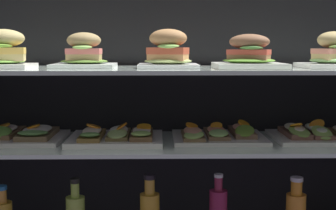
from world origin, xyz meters
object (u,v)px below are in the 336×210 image
(plated_roll_sandwich_mid_right, at_px, (169,53))
(open_sandwich_tray_near_right_corner, at_px, (318,134))
(plated_roll_sandwich_center, at_px, (249,57))
(open_sandwich_tray_mid_left, at_px, (116,136))
(plated_roll_sandwich_near_left_corner, at_px, (333,55))
(open_sandwich_tray_center, at_px, (219,134))
(open_sandwich_tray_far_right, at_px, (19,135))
(plated_roll_sandwich_right_of_center, at_px, (84,55))
(plated_roll_sandwich_far_right, at_px, (3,52))

(plated_roll_sandwich_mid_right, height_order, open_sandwich_tray_near_right_corner, plated_roll_sandwich_mid_right)
(plated_roll_sandwich_mid_right, height_order, plated_roll_sandwich_center, plated_roll_sandwich_mid_right)
(open_sandwich_tray_near_right_corner, bearing_deg, open_sandwich_tray_mid_left, -177.81)
(plated_roll_sandwich_near_left_corner, relative_size, open_sandwich_tray_center, 0.66)
(plated_roll_sandwich_near_left_corner, xyz_separation_m, open_sandwich_tray_mid_left, (-0.67, 0.02, -0.25))
(open_sandwich_tray_far_right, distance_m, open_sandwich_tray_center, 0.64)
(open_sandwich_tray_mid_left, bearing_deg, plated_roll_sandwich_mid_right, -2.40)
(open_sandwich_tray_center, height_order, open_sandwich_tray_near_right_corner, open_sandwich_tray_near_right_corner)
(plated_roll_sandwich_near_left_corner, height_order, open_sandwich_tray_center, plated_roll_sandwich_near_left_corner)
(plated_roll_sandwich_right_of_center, xyz_separation_m, plated_roll_sandwich_center, (0.51, -0.05, -0.00))
(plated_roll_sandwich_right_of_center, xyz_separation_m, open_sandwich_tray_near_right_corner, (0.75, 0.01, -0.25))
(plated_roll_sandwich_center, height_order, open_sandwich_tray_center, plated_roll_sandwich_center)
(open_sandwich_tray_center, bearing_deg, plated_roll_sandwich_far_right, -176.82)
(plated_roll_sandwich_far_right, bearing_deg, plated_roll_sandwich_mid_right, -0.11)
(plated_roll_sandwich_mid_right, distance_m, open_sandwich_tray_far_right, 0.55)
(plated_roll_sandwich_far_right, height_order, open_sandwich_tray_center, plated_roll_sandwich_far_right)
(plated_roll_sandwich_right_of_center, relative_size, plated_roll_sandwich_near_left_corner, 0.99)
(plated_roll_sandwich_center, bearing_deg, open_sandwich_tray_center, 138.86)
(plated_roll_sandwich_near_left_corner, bearing_deg, open_sandwich_tray_near_right_corner, 120.73)
(plated_roll_sandwich_center, height_order, open_sandwich_tray_mid_left, plated_roll_sandwich_center)
(open_sandwich_tray_far_right, height_order, open_sandwich_tray_mid_left, open_sandwich_tray_mid_left)
(plated_roll_sandwich_far_right, height_order, plated_roll_sandwich_near_left_corner, plated_roll_sandwich_far_right)
(plated_roll_sandwich_near_left_corner, bearing_deg, open_sandwich_tray_mid_left, 178.60)
(open_sandwich_tray_mid_left, bearing_deg, plated_roll_sandwich_center, -5.53)
(plated_roll_sandwich_right_of_center, height_order, plated_roll_sandwich_mid_right, plated_roll_sandwich_mid_right)
(plated_roll_sandwich_near_left_corner, distance_m, open_sandwich_tray_near_right_corner, 0.26)
(plated_roll_sandwich_mid_right, height_order, plated_roll_sandwich_near_left_corner, plated_roll_sandwich_mid_right)
(plated_roll_sandwich_far_right, bearing_deg, open_sandwich_tray_mid_left, 1.01)
(plated_roll_sandwich_mid_right, distance_m, open_sandwich_tray_mid_left, 0.31)
(open_sandwich_tray_far_right, height_order, open_sandwich_tray_near_right_corner, open_sandwich_tray_near_right_corner)
(open_sandwich_tray_far_right, bearing_deg, open_sandwich_tray_mid_left, -5.31)
(open_sandwich_tray_mid_left, relative_size, open_sandwich_tray_near_right_corner, 1.00)
(open_sandwich_tray_near_right_corner, bearing_deg, open_sandwich_tray_center, 178.86)
(open_sandwich_tray_mid_left, height_order, open_sandwich_tray_center, open_sandwich_tray_mid_left)
(plated_roll_sandwich_mid_right, xyz_separation_m, plated_roll_sandwich_center, (0.24, -0.03, -0.01))
(plated_roll_sandwich_near_left_corner, bearing_deg, plated_roll_sandwich_far_right, 179.41)
(plated_roll_sandwich_mid_right, bearing_deg, plated_roll_sandwich_center, -7.66)
(open_sandwich_tray_mid_left, height_order, open_sandwich_tray_near_right_corner, open_sandwich_tray_near_right_corner)
(open_sandwich_tray_center, bearing_deg, plated_roll_sandwich_mid_right, -166.63)
(open_sandwich_tray_center, bearing_deg, open_sandwich_tray_far_right, -179.82)
(plated_roll_sandwich_right_of_center, relative_size, open_sandwich_tray_far_right, 0.65)
(plated_roll_sandwich_right_of_center, distance_m, open_sandwich_tray_mid_left, 0.27)
(open_sandwich_tray_mid_left, bearing_deg, plated_roll_sandwich_right_of_center, 172.20)
(plated_roll_sandwich_near_left_corner, xyz_separation_m, open_sandwich_tray_center, (-0.35, 0.05, -0.26))
(open_sandwich_tray_center, xyz_separation_m, open_sandwich_tray_near_right_corner, (0.32, -0.01, 0.00))
(plated_roll_sandwich_far_right, bearing_deg, plated_roll_sandwich_near_left_corner, -0.59)
(open_sandwich_tray_mid_left, bearing_deg, plated_roll_sandwich_far_right, -178.99)
(plated_roll_sandwich_far_right, distance_m, plated_roll_sandwich_right_of_center, 0.25)
(plated_roll_sandwich_mid_right, distance_m, plated_roll_sandwich_center, 0.24)
(open_sandwich_tray_mid_left, xyz_separation_m, open_sandwich_tray_center, (0.33, 0.03, -0.00))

